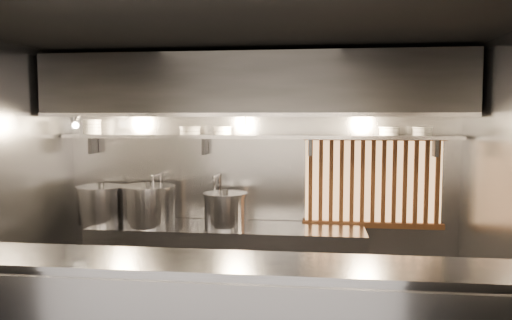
% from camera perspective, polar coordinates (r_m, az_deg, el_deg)
% --- Properties ---
extents(ceiling, '(4.50, 4.50, 0.00)m').
position_cam_1_polar(ceiling, '(4.31, -2.23, 14.32)').
color(ceiling, black).
rests_on(ceiling, wall_back).
extents(wall_back, '(4.50, 0.00, 4.50)m').
position_cam_1_polar(wall_back, '(5.78, 0.21, -2.01)').
color(wall_back, gray).
rests_on(wall_back, floor).
extents(cooking_bench, '(3.00, 0.70, 0.90)m').
position_cam_1_polar(cooking_bench, '(5.66, -3.33, -12.01)').
color(cooking_bench, '#9F9FA4').
rests_on(cooking_bench, floor).
extents(bowl_shelf, '(4.40, 0.34, 0.04)m').
position_cam_1_polar(bowl_shelf, '(5.56, -0.00, 2.69)').
color(bowl_shelf, '#9F9FA4').
rests_on(bowl_shelf, wall_back).
extents(exhaust_hood, '(4.40, 0.81, 0.65)m').
position_cam_1_polar(exhaust_hood, '(5.35, -0.30, 8.43)').
color(exhaust_hood, '#2D2D30').
rests_on(exhaust_hood, ceiling).
extents(wood_screen, '(1.56, 0.09, 1.04)m').
position_cam_1_polar(wood_screen, '(5.72, 13.20, -2.40)').
color(wood_screen, '#FFBB72').
rests_on(wood_screen, wall_back).
extents(faucet_left, '(0.04, 0.30, 0.50)m').
position_cam_1_polar(faucet_left, '(5.91, -11.10, -2.86)').
color(faucet_left, silver).
rests_on(faucet_left, wall_back).
extents(faucet_right, '(0.04, 0.30, 0.50)m').
position_cam_1_polar(faucet_right, '(5.73, -4.43, -3.02)').
color(faucet_right, silver).
rests_on(faucet_right, wall_back).
extents(heat_lamp, '(0.25, 0.35, 0.20)m').
position_cam_1_polar(heat_lamp, '(5.66, -20.11, 4.32)').
color(heat_lamp, '#9F9FA4').
rests_on(heat_lamp, exhaust_hood).
extents(pendant_bulb, '(0.09, 0.09, 0.19)m').
position_cam_1_polar(pendant_bulb, '(5.45, -1.20, 3.50)').
color(pendant_bulb, '#2D2D30').
rests_on(pendant_bulb, exhaust_hood).
extents(stock_pot_left, '(0.64, 0.64, 0.46)m').
position_cam_1_polar(stock_pot_left, '(5.95, -17.26, -4.85)').
color(stock_pot_left, '#9F9FA4').
rests_on(stock_pot_left, cooking_bench).
extents(stock_pot_mid, '(0.78, 0.78, 0.48)m').
position_cam_1_polar(stock_pot_mid, '(5.68, -12.16, -5.07)').
color(stock_pot_mid, '#9F9FA4').
rests_on(stock_pot_mid, cooking_bench).
extents(stock_pot_right, '(0.64, 0.64, 0.42)m').
position_cam_1_polar(stock_pot_right, '(5.47, -3.50, -5.69)').
color(stock_pot_right, '#9F9FA4').
rests_on(stock_pot_right, cooking_bench).
extents(bowl_stack_0, '(0.22, 0.22, 0.17)m').
position_cam_1_polar(bowl_stack_0, '(6.10, -18.23, 3.62)').
color(bowl_stack_0, silver).
rests_on(bowl_stack_0, bowl_shelf).
extents(bowl_stack_1, '(0.24, 0.24, 0.09)m').
position_cam_1_polar(bowl_stack_1, '(5.70, -7.55, 3.37)').
color(bowl_stack_1, silver).
rests_on(bowl_stack_1, bowl_shelf).
extents(bowl_stack_2, '(0.22, 0.22, 0.09)m').
position_cam_1_polar(bowl_stack_2, '(5.62, -3.85, 3.38)').
color(bowl_stack_2, silver).
rests_on(bowl_stack_2, bowl_shelf).
extents(bowl_stack_3, '(0.22, 0.22, 0.09)m').
position_cam_1_polar(bowl_stack_3, '(5.57, 14.94, 3.21)').
color(bowl_stack_3, silver).
rests_on(bowl_stack_3, bowl_shelf).
extents(bowl_stack_4, '(0.21, 0.21, 0.09)m').
position_cam_1_polar(bowl_stack_4, '(5.63, 18.46, 3.14)').
color(bowl_stack_4, silver).
rests_on(bowl_stack_4, bowl_shelf).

